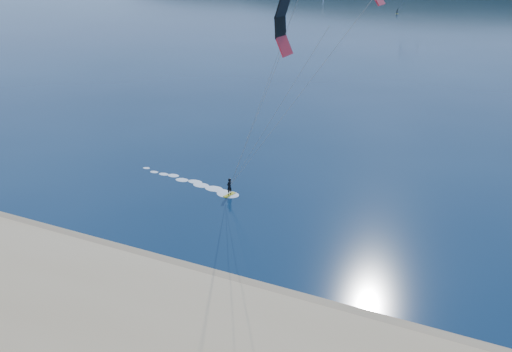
# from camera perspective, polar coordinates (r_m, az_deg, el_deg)

# --- Properties ---
(ground) EXTENTS (1800.00, 1800.00, 0.00)m
(ground) POSITION_cam_1_polar(r_m,az_deg,el_deg) (28.91, -13.70, -15.45)
(ground) COLOR #071E39
(ground) RESTS_ON ground
(wet_sand) EXTENTS (220.00, 2.50, 0.10)m
(wet_sand) POSITION_cam_1_polar(r_m,az_deg,el_deg) (31.76, -8.70, -11.01)
(wet_sand) COLOR #997959
(wet_sand) RESTS_ON ground
(kitesurfer_near) EXTENTS (23.21, 5.90, 17.96)m
(kitesurfer_near) POSITION_cam_1_polar(r_m,az_deg,el_deg) (32.08, 7.43, 15.69)
(kitesurfer_near) COLOR gold
(kitesurfer_near) RESTS_ON ground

